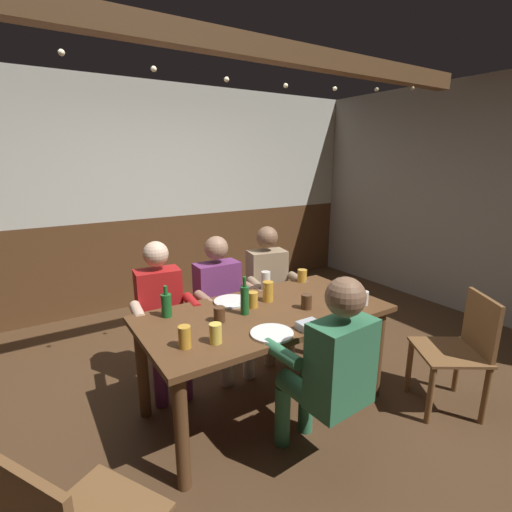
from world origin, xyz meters
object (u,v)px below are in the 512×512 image
object	(u,v)px
bottle_0	(166,305)
pint_glass_1	(219,314)
person_3	(330,365)
pint_glass_7	(185,337)
plate_1	(272,333)
person_2	(270,285)
pint_glass_6	(216,333)
plate_0	(232,301)
pint_glass_4	(268,291)
pint_glass_3	(253,300)
condiment_caddy	(308,325)
pint_glass_8	(266,280)
person_1	(222,298)
pint_glass_0	(302,276)
person_0	(162,311)
bottle_1	(245,299)
pint_glass_2	(364,298)
dining_table	(265,325)
table_candle	(349,303)
pint_glass_5	(306,302)
chair_empty_near_right	(461,349)

from	to	relation	value
bottle_0	pint_glass_1	size ratio (longest dim) A/B	2.16
person_3	bottle_0	xyz separation A→B (m)	(-0.61, 0.96, 0.18)
pint_glass_7	plate_1	bearing A→B (deg)	-14.92
person_2	person_3	size ratio (longest dim) A/B	0.99
pint_glass_6	plate_0	bearing A→B (deg)	52.59
person_3	pint_glass_4	xyz separation A→B (m)	(0.13, 0.82, 0.17)
pint_glass_1	person_3	bearing A→B (deg)	-63.26
pint_glass_4	bottle_0	bearing A→B (deg)	169.57
pint_glass_3	condiment_caddy	bearing A→B (deg)	-77.66
bottle_0	pint_glass_3	size ratio (longest dim) A/B	1.90
pint_glass_3	pint_glass_6	bearing A→B (deg)	-144.07
person_3	plate_1	bearing A→B (deg)	111.76
bottle_0	pint_glass_8	bearing A→B (deg)	6.02
person_1	pint_glass_0	bearing A→B (deg)	157.01
condiment_caddy	pint_glass_6	bearing A→B (deg)	165.45
plate_1	pint_glass_6	world-z (taller)	pint_glass_6
person_0	bottle_0	bearing A→B (deg)	83.83
bottle_0	person_2	bearing A→B (deg)	19.04
person_3	pint_glass_4	bearing A→B (deg)	77.14
bottle_1	bottle_0	bearing A→B (deg)	151.81
pint_glass_2	pint_glass_6	world-z (taller)	pint_glass_6
person_3	bottle_0	size ratio (longest dim) A/B	5.53
condiment_caddy	pint_glass_8	bearing A→B (deg)	76.16
bottle_0	pint_glass_6	xyz separation A→B (m)	(0.11, -0.52, -0.02)
dining_table	plate_1	size ratio (longest dim) A/B	6.54
person_1	plate_0	world-z (taller)	person_1
table_candle	pint_glass_4	world-z (taller)	pint_glass_4
pint_glass_7	pint_glass_5	bearing A→B (deg)	4.10
person_2	pint_glass_8	distance (m)	0.43
person_0	pint_glass_4	bearing A→B (deg)	148.36
plate_0	person_3	bearing A→B (deg)	-83.22
person_1	pint_glass_2	distance (m)	1.19
plate_0	bottle_1	distance (m)	0.26
pint_glass_2	pint_glass_3	xyz separation A→B (m)	(-0.72, 0.40, 0.01)
person_1	pint_glass_5	world-z (taller)	person_1
pint_glass_6	pint_glass_8	bearing A→B (deg)	38.64
pint_glass_3	pint_glass_4	xyz separation A→B (m)	(0.16, 0.04, 0.02)
pint_glass_7	pint_glass_2	bearing A→B (deg)	-4.37
bottle_0	plate_1	bearing A→B (deg)	-53.72
person_1	bottle_1	size ratio (longest dim) A/B	4.32
plate_0	pint_glass_0	world-z (taller)	pint_glass_0
plate_1	pint_glass_0	xyz separation A→B (m)	(0.81, 0.69, 0.05)
plate_1	condiment_caddy	bearing A→B (deg)	-13.71
pint_glass_7	person_0	bearing A→B (deg)	80.29
person_1	pint_glass_2	size ratio (longest dim) A/B	11.34
plate_0	pint_glass_8	bearing A→B (deg)	15.37
chair_empty_near_right	pint_glass_3	xyz separation A→B (m)	(-1.22, 0.89, 0.34)
pint_glass_2	pint_glass_1	bearing A→B (deg)	163.21
person_1	plate_0	xyz separation A→B (m)	(-0.11, -0.39, 0.13)
plate_0	person_1	bearing A→B (deg)	73.39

